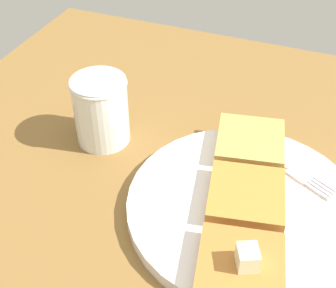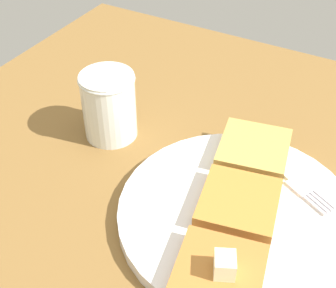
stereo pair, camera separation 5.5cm
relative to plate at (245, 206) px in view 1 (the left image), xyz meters
The scene contains 7 objects.
plate is the anchor object (origin of this frame).
toast_slice_left 9.48cm from the plate, 168.80° to the right, with size 8.61×8.18×1.87cm, color #B06E30.
toast_slice_middle 1.59cm from the plate, ahead, with size 8.61×8.18×1.87cm, color #BE7931.
toast_slice_right 9.48cm from the plate, 11.20° to the left, with size 8.61×8.18×1.87cm, color gold.
butter_pat_primary 10.60cm from the plate, 166.71° to the right, with size 2.16×1.94×2.16cm, color #F1EBC7.
fork 8.25cm from the plate, 20.23° to the right, with size 8.95×14.72×0.36cm.
syrup_jar 21.87cm from the plate, 74.31° to the left, with size 7.22×7.22×9.14cm.
Camera 1 is at (-26.76, -2.18, 42.73)cm, focal length 50.00 mm.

